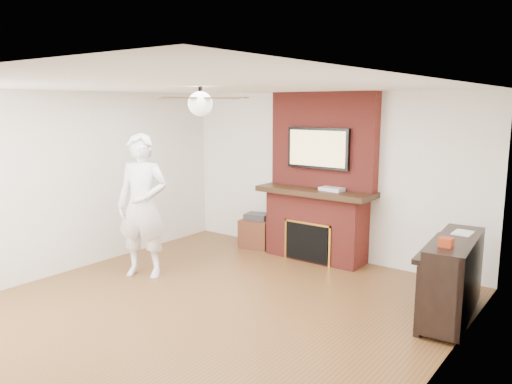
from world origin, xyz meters
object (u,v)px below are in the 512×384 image
Objects in this scene: person at (143,206)px; side_table at (257,231)px; fireplace at (319,194)px; piano at (453,276)px.

person is 3.37× the size of side_table.
fireplace is at bearing 29.44° from person.
person is at bearing -113.89° from side_table.
person is 3.95m from piano.
side_table is 0.41× the size of piano.
piano is at bearing -25.17° from fireplace.
person reaches higher than side_table.
fireplace is 2.59m from person.
fireplace reaches higher than piano.
piano is at bearing -9.84° from person.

